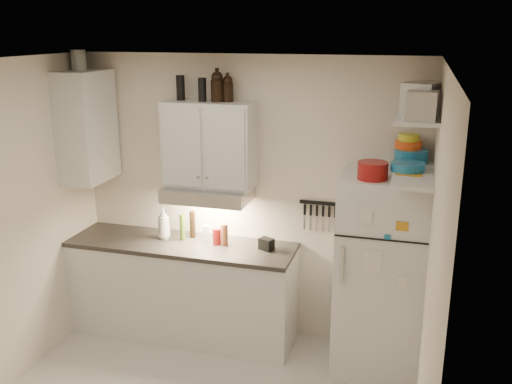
# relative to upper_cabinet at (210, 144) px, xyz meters

# --- Properties ---
(ceiling) EXTENTS (3.20, 3.00, 0.02)m
(ceiling) POSITION_rel_upper_cabinet_xyz_m (0.30, -1.33, 0.78)
(ceiling) COLOR silver
(ceiling) RESTS_ON ground
(back_wall) EXTENTS (3.20, 0.02, 2.60)m
(back_wall) POSITION_rel_upper_cabinet_xyz_m (0.30, 0.18, -0.53)
(back_wall) COLOR beige
(back_wall) RESTS_ON ground
(right_wall) EXTENTS (0.02, 3.00, 2.60)m
(right_wall) POSITION_rel_upper_cabinet_xyz_m (1.91, -1.33, -0.53)
(right_wall) COLOR beige
(right_wall) RESTS_ON ground
(base_cabinet) EXTENTS (2.10, 0.60, 0.88)m
(base_cabinet) POSITION_rel_upper_cabinet_xyz_m (-0.25, -0.14, -1.39)
(base_cabinet) COLOR silver
(base_cabinet) RESTS_ON floor
(countertop) EXTENTS (2.10, 0.62, 0.04)m
(countertop) POSITION_rel_upper_cabinet_xyz_m (-0.25, -0.14, -0.93)
(countertop) COLOR #2E2A27
(countertop) RESTS_ON base_cabinet
(upper_cabinet) EXTENTS (0.80, 0.33, 0.75)m
(upper_cabinet) POSITION_rel_upper_cabinet_xyz_m (0.00, 0.00, 0.00)
(upper_cabinet) COLOR silver
(upper_cabinet) RESTS_ON back_wall
(side_cabinet) EXTENTS (0.33, 0.55, 1.00)m
(side_cabinet) POSITION_rel_upper_cabinet_xyz_m (-1.14, -0.14, 0.12)
(side_cabinet) COLOR silver
(side_cabinet) RESTS_ON left_wall
(range_hood) EXTENTS (0.76, 0.46, 0.12)m
(range_hood) POSITION_rel_upper_cabinet_xyz_m (0.00, -0.06, -0.44)
(range_hood) COLOR silver
(range_hood) RESTS_ON back_wall
(fridge) EXTENTS (0.70, 0.68, 1.70)m
(fridge) POSITION_rel_upper_cabinet_xyz_m (1.55, -0.18, -0.98)
(fridge) COLOR silver
(fridge) RESTS_ON floor
(shelf_hi) EXTENTS (0.30, 0.95, 0.03)m
(shelf_hi) POSITION_rel_upper_cabinet_xyz_m (1.75, -0.31, 0.38)
(shelf_hi) COLOR silver
(shelf_hi) RESTS_ON right_wall
(shelf_lo) EXTENTS (0.30, 0.95, 0.03)m
(shelf_lo) POSITION_rel_upper_cabinet_xyz_m (1.75, -0.31, -0.07)
(shelf_lo) COLOR silver
(shelf_lo) RESTS_ON right_wall
(knife_strip) EXTENTS (0.42, 0.02, 0.03)m
(knife_strip) POSITION_rel_upper_cabinet_xyz_m (1.00, 0.15, -0.51)
(knife_strip) COLOR black
(knife_strip) RESTS_ON back_wall
(dutch_oven) EXTENTS (0.24, 0.24, 0.13)m
(dutch_oven) POSITION_rel_upper_cabinet_xyz_m (1.45, -0.35, -0.06)
(dutch_oven) COLOR maroon
(dutch_oven) RESTS_ON fridge
(book_stack) EXTENTS (0.21, 0.25, 0.08)m
(book_stack) POSITION_rel_upper_cabinet_xyz_m (1.73, -0.37, -0.09)
(book_stack) COLOR orange
(book_stack) RESTS_ON fridge
(spice_jar) EXTENTS (0.07, 0.07, 0.10)m
(spice_jar) POSITION_rel_upper_cabinet_xyz_m (1.67, -0.16, -0.08)
(spice_jar) COLOR silver
(spice_jar) RESTS_ON fridge
(stock_pot) EXTENTS (0.37, 0.37, 0.21)m
(stock_pot) POSITION_rel_upper_cabinet_xyz_m (1.77, -0.08, 0.49)
(stock_pot) COLOR silver
(stock_pot) RESTS_ON shelf_hi
(tin_a) EXTENTS (0.28, 0.27, 0.22)m
(tin_a) POSITION_rel_upper_cabinet_xyz_m (1.76, -0.38, 0.50)
(tin_a) COLOR #AAAAAD
(tin_a) RESTS_ON shelf_hi
(tin_b) EXTENTS (0.22, 0.22, 0.20)m
(tin_b) POSITION_rel_upper_cabinet_xyz_m (1.77, -0.67, 0.49)
(tin_b) COLOR #AAAAAD
(tin_b) RESTS_ON shelf_hi
(bowl_teal) EXTENTS (0.27, 0.27, 0.11)m
(bowl_teal) POSITION_rel_upper_cabinet_xyz_m (1.72, -0.01, 0.00)
(bowl_teal) COLOR #1C6E9E
(bowl_teal) RESTS_ON shelf_lo
(bowl_orange) EXTENTS (0.21, 0.21, 0.06)m
(bowl_orange) POSITION_rel_upper_cabinet_xyz_m (1.69, 0.01, 0.09)
(bowl_orange) COLOR #EE4E16
(bowl_orange) RESTS_ON bowl_teal
(bowl_yellow) EXTENTS (0.17, 0.17, 0.05)m
(bowl_yellow) POSITION_rel_upper_cabinet_xyz_m (1.69, 0.01, 0.15)
(bowl_yellow) COLOR gold
(bowl_yellow) RESTS_ON bowl_orange
(plates) EXTENTS (0.33, 0.33, 0.06)m
(plates) POSITION_rel_upper_cabinet_xyz_m (1.70, -0.32, -0.02)
(plates) COLOR #1C6E9E
(plates) RESTS_ON shelf_lo
(growler_a) EXTENTS (0.11, 0.11, 0.27)m
(growler_a) POSITION_rel_upper_cabinet_xyz_m (0.08, 0.01, 0.51)
(growler_a) COLOR black
(growler_a) RESTS_ON upper_cabinet
(growler_b) EXTENTS (0.10, 0.10, 0.23)m
(growler_b) POSITION_rel_upper_cabinet_xyz_m (0.16, 0.04, 0.49)
(growler_b) COLOR black
(growler_b) RESTS_ON upper_cabinet
(thermos_a) EXTENTS (0.09, 0.09, 0.20)m
(thermos_a) POSITION_rel_upper_cabinet_xyz_m (-0.05, -0.02, 0.48)
(thermos_a) COLOR black
(thermos_a) RESTS_ON upper_cabinet
(thermos_b) EXTENTS (0.09, 0.09, 0.22)m
(thermos_b) POSITION_rel_upper_cabinet_xyz_m (-0.27, 0.03, 0.48)
(thermos_b) COLOR black
(thermos_b) RESTS_ON upper_cabinet
(side_jar) EXTENTS (0.15, 0.15, 0.18)m
(side_jar) POSITION_rel_upper_cabinet_xyz_m (-1.21, -0.06, 0.71)
(side_jar) COLOR silver
(side_jar) RESTS_ON side_cabinet
(soap_bottle) EXTENTS (0.15, 0.15, 0.33)m
(soap_bottle) POSITION_rel_upper_cabinet_xyz_m (-0.45, -0.08, -0.74)
(soap_bottle) COLOR silver
(soap_bottle) RESTS_ON countertop
(pepper_mill) EXTENTS (0.07, 0.07, 0.20)m
(pepper_mill) POSITION_rel_upper_cabinet_xyz_m (0.15, -0.09, -0.80)
(pepper_mill) COLOR brown
(pepper_mill) RESTS_ON countertop
(oil_bottle) EXTENTS (0.06, 0.06, 0.25)m
(oil_bottle) POSITION_rel_upper_cabinet_xyz_m (-0.26, -0.07, -0.78)
(oil_bottle) COLOR #3E5916
(oil_bottle) RESTS_ON countertop
(vinegar_bottle) EXTENTS (0.07, 0.07, 0.26)m
(vinegar_bottle) POSITION_rel_upper_cabinet_xyz_m (-0.20, 0.02, -0.78)
(vinegar_bottle) COLOR black
(vinegar_bottle) RESTS_ON countertop
(clear_bottle) EXTENTS (0.06, 0.06, 0.16)m
(clear_bottle) POSITION_rel_upper_cabinet_xyz_m (-0.03, -0.05, -0.83)
(clear_bottle) COLOR silver
(clear_bottle) RESTS_ON countertop
(red_jar) EXTENTS (0.09, 0.09, 0.15)m
(red_jar) POSITION_rel_upper_cabinet_xyz_m (0.08, -0.08, -0.83)
(red_jar) COLOR maroon
(red_jar) RESTS_ON countertop
(caddy) EXTENTS (0.15, 0.13, 0.11)m
(caddy) POSITION_rel_upper_cabinet_xyz_m (0.55, -0.09, -0.85)
(caddy) COLOR black
(caddy) RESTS_ON countertop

